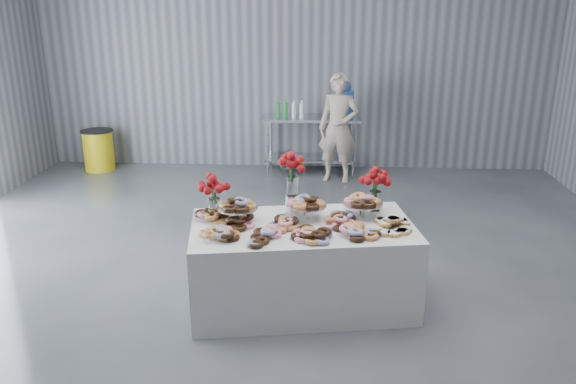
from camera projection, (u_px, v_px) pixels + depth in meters
The scene contains 15 objects.
ground at pixel (272, 305), 4.99m from camera, with size 9.00×9.00×0.00m, color #36393E.
display_table at pixel (302, 265), 4.92m from camera, with size 1.90×1.00×0.75m, color silver.
prep_table at pixel (311, 135), 8.65m from camera, with size 1.50×0.60×0.90m.
donut_mounds at pixel (303, 222), 4.74m from camera, with size 1.80×0.80×0.09m, color #CD864B, non-canonical shape.
cake_stand_left at pixel (238, 206), 4.85m from camera, with size 0.36×0.36×0.17m.
cake_stand_mid at pixel (306, 204), 4.90m from camera, with size 0.36×0.36×0.17m.
cake_stand_right at pixel (363, 202), 4.95m from camera, with size 0.36×0.36×0.17m.
danish_pile at pixel (393, 222), 4.71m from camera, with size 0.48×0.48×0.11m, color white, non-canonical shape.
bouquet_left at pixel (214, 186), 4.87m from camera, with size 0.26×0.26×0.42m.
bouquet_right at pixel (376, 179), 5.05m from camera, with size 0.26×0.26×0.42m.
bouquet_center at pixel (293, 171), 5.00m from camera, with size 0.26×0.26×0.57m.
water_jug at pixel (344, 101), 8.45m from camera, with size 0.28×0.28×0.55m.
drink_bottles at pixel (290, 109), 8.44m from camera, with size 0.54×0.08×0.27m, color #268C33, non-canonical shape.
person at pixel (338, 128), 8.23m from camera, with size 0.59×0.39×1.61m, color #CC8C93.
trash_barrel at pixel (99, 150), 8.93m from camera, with size 0.50×0.50×0.64m.
Camera 1 is at (0.40, -4.38, 2.56)m, focal length 35.00 mm.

